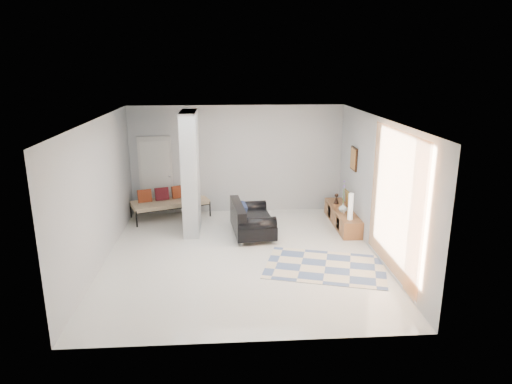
{
  "coord_description": "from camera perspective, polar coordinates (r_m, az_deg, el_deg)",
  "views": [
    {
      "loc": [
        -0.3,
        -8.65,
        3.82
      ],
      "look_at": [
        0.33,
        0.6,
        1.19
      ],
      "focal_mm": 32.0,
      "sensor_mm": 36.0,
      "label": 1
    }
  ],
  "objects": [
    {
      "name": "hallway_door",
      "position": [
        12.08,
        -12.39,
        2.04
      ],
      "size": [
        0.85,
        0.06,
        2.04
      ],
      "primitive_type": "cube",
      "color": "beige",
      "rests_on": "floor"
    },
    {
      "name": "partition_column",
      "position": [
        10.56,
        -8.16,
        2.41
      ],
      "size": [
        0.35,
        1.2,
        2.8
      ],
      "primitive_type": "cube",
      "color": "#A5ABAC",
      "rests_on": "floor"
    },
    {
      "name": "wall_back",
      "position": [
        11.9,
        -2.4,
        4.07
      ],
      "size": [
        6.0,
        0.0,
        6.0
      ],
      "primitive_type": "plane",
      "rotation": [
        1.57,
        0.0,
        0.0
      ],
      "color": "#ADAFB1",
      "rests_on": "ground"
    },
    {
      "name": "vase",
      "position": [
        11.04,
        10.81,
        -1.94
      ],
      "size": [
        0.23,
        0.23,
        0.21
      ],
      "primitive_type": "imported",
      "rotation": [
        0.0,
        0.0,
        -0.15
      ],
      "color": "white",
      "rests_on": "media_console"
    },
    {
      "name": "media_console",
      "position": [
        11.32,
        10.74,
        -3.09
      ],
      "size": [
        0.45,
        2.03,
        0.8
      ],
      "color": "brown",
      "rests_on": "floor"
    },
    {
      "name": "wall_right",
      "position": [
        9.48,
        14.99,
        0.49
      ],
      "size": [
        0.0,
        6.0,
        6.0
      ],
      "primitive_type": "plane",
      "rotation": [
        1.57,
        0.0,
        -1.57
      ],
      "color": "#ADAFB1",
      "rests_on": "ground"
    },
    {
      "name": "wall_left",
      "position": [
        9.31,
        -19.03,
        -0.13
      ],
      "size": [
        0.0,
        6.0,
        6.0
      ],
      "primitive_type": "plane",
      "rotation": [
        1.57,
        0.0,
        1.57
      ],
      "color": "#ADAFB1",
      "rests_on": "ground"
    },
    {
      "name": "floor",
      "position": [
        9.46,
        -1.78,
        -8.01
      ],
      "size": [
        6.0,
        6.0,
        0.0
      ],
      "primitive_type": "plane",
      "color": "silver",
      "rests_on": "ground"
    },
    {
      "name": "wall_front",
      "position": [
        6.15,
        -0.8,
        -7.34
      ],
      "size": [
        6.0,
        0.0,
        6.0
      ],
      "primitive_type": "plane",
      "rotation": [
        -1.57,
        0.0,
        0.0
      ],
      "color": "#ADAFB1",
      "rests_on": "ground"
    },
    {
      "name": "loveseat",
      "position": [
        10.45,
        -0.76,
        -3.53
      ],
      "size": [
        1.01,
        1.57,
        0.76
      ],
      "rotation": [
        0.0,
        0.0,
        0.1
      ],
      "color": "silver",
      "rests_on": "floor"
    },
    {
      "name": "ceiling",
      "position": [
        8.71,
        -1.94,
        9.09
      ],
      "size": [
        6.0,
        6.0,
        0.0
      ],
      "primitive_type": "plane",
      "rotation": [
        3.14,
        0.0,
        0.0
      ],
      "color": "white",
      "rests_on": "wall_back"
    },
    {
      "name": "curtain",
      "position": [
        8.41,
        16.96,
        -1.26
      ],
      "size": [
        0.0,
        2.55,
        2.55
      ],
      "primitive_type": "plane",
      "rotation": [
        1.57,
        0.0,
        1.57
      ],
      "color": "#FF9943",
      "rests_on": "wall_right"
    },
    {
      "name": "daybed",
      "position": [
        11.85,
        -10.83,
        -1.18
      ],
      "size": [
        2.06,
        1.44,
        0.77
      ],
      "rotation": [
        0.0,
        0.0,
        0.37
      ],
      "color": "black",
      "rests_on": "floor"
    },
    {
      "name": "wall_art",
      "position": [
        11.0,
        12.14,
        4.09
      ],
      "size": [
        0.04,
        0.45,
        0.55
      ],
      "primitive_type": "cube",
      "color": "#331C0E",
      "rests_on": "wall_right"
    },
    {
      "name": "bronze_figurine",
      "position": [
        11.65,
        10.01,
        -0.82
      ],
      "size": [
        0.15,
        0.15,
        0.27
      ],
      "primitive_type": null,
      "rotation": [
        0.0,
        0.0,
        0.12
      ],
      "color": "black",
      "rests_on": "media_console"
    },
    {
      "name": "cylinder_lamp",
      "position": [
        10.5,
        11.74,
        -1.78
      ],
      "size": [
        0.11,
        0.11,
        0.61
      ],
      "primitive_type": "cylinder",
      "color": "silver",
      "rests_on": "media_console"
    },
    {
      "name": "area_rug",
      "position": [
        9.08,
        8.66,
        -9.22
      ],
      "size": [
        2.61,
        2.09,
        0.01
      ],
      "primitive_type": "cube",
      "rotation": [
        0.0,
        0.0,
        -0.28
      ],
      "color": "beige",
      "rests_on": "floor"
    }
  ]
}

